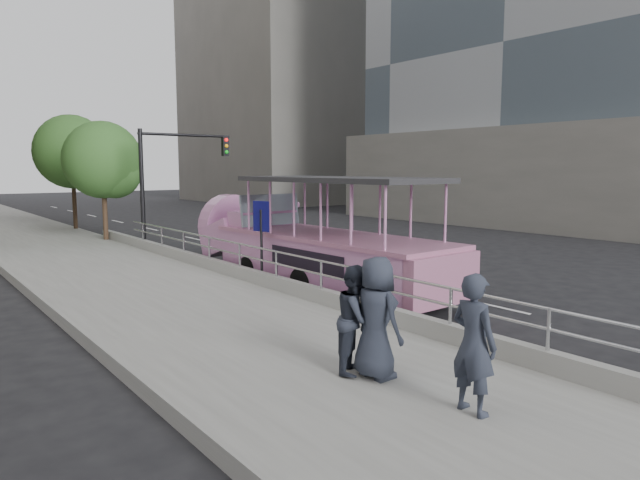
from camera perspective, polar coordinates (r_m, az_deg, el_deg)
ground at (r=16.17m, az=8.97°, el=-5.69°), size 160.00×160.00×0.00m
sidewalk at (r=21.87m, az=-21.86°, el=-2.36°), size 5.50×80.00×0.30m
kerb_wall at (r=15.62m, az=-4.36°, el=-4.28°), size 0.24×30.00×0.36m
guardrail at (r=15.50m, az=-4.38°, el=-1.88°), size 0.07×22.00×0.71m
duck_boat at (r=17.11m, az=-1.21°, el=-0.68°), size 2.82×10.14×3.34m
car at (r=20.86m, az=2.00°, el=-0.78°), size 2.03×4.18×1.38m
pedestrian_near at (r=7.99m, az=15.11°, el=-9.97°), size 0.48×0.72×1.92m
pedestrian_mid at (r=9.26m, az=3.71°, el=-7.88°), size 1.08×1.04×1.76m
pedestrian_far at (r=9.02m, az=5.66°, el=-7.73°), size 0.63×0.95×1.93m
parking_sign at (r=16.34m, az=-5.88°, el=0.47°), size 0.18×0.58×2.66m
traffic_signal at (r=25.29m, az=-14.87°, el=6.77°), size 4.20×0.32×5.20m
street_tree_near at (r=27.98m, az=-20.67°, el=7.22°), size 3.52×3.52×5.72m
street_tree_far at (r=33.82m, az=-23.37°, el=7.84°), size 3.97×3.97×6.45m
tower_podium at (r=46.40m, az=26.00°, el=5.75°), size 26.00×26.00×6.00m
midrise_stone_a at (r=65.95m, az=-2.19°, el=18.04°), size 20.00×20.00×32.00m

